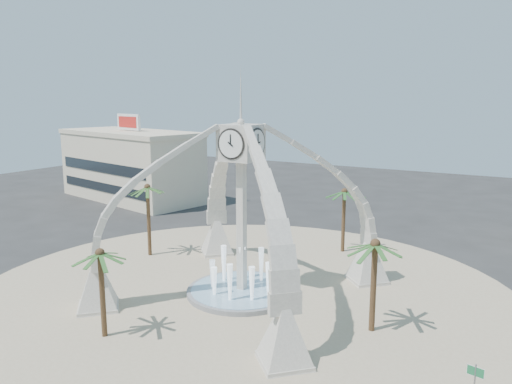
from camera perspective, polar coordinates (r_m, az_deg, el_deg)
The scene contains 10 objects.
ground at distance 37.09m, azimuth -1.62°, elevation -11.60°, with size 140.00×140.00×0.00m, color #282828.
plaza at distance 37.08m, azimuth -1.62°, elevation -11.55°, with size 40.00×40.00×0.06m, color tan.
clock_tower at distance 35.14m, azimuth -1.67°, elevation -1.76°, with size 17.94×17.94×16.30m.
fountain at distance 36.98m, azimuth -1.62°, elevation -11.18°, with size 8.00×8.00×3.62m.
building_nw at distance 72.21m, azimuth -14.12°, elevation 3.03°, with size 23.75×13.73×11.90m.
palm_east at distance 30.58m, azimuth 13.48°, elevation -5.93°, with size 5.02×5.02×6.29m.
palm_west at distance 45.14m, azimuth -12.31°, elevation 0.42°, with size 4.15×4.15×7.00m.
palm_north at distance 46.01m, azimuth 10.07°, elevation -0.03°, with size 4.28×4.28×6.40m.
palm_south at distance 30.51m, azimuth -17.41°, elevation -6.81°, with size 3.92×3.92×5.89m.
street_sign at distance 26.21m, azimuth 23.75°, elevation -18.79°, with size 0.79×0.18×2.18m.
Camera 1 is at (18.16, -29.12, 14.07)m, focal length 35.00 mm.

